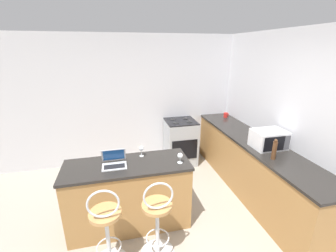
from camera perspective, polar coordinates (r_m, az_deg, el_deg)
The scene contains 13 objects.
wall_back at distance 4.66m, azimuth -6.88°, elevation 6.29°, with size 12.00×0.06×2.60m.
wall_right at distance 3.27m, azimuth 36.83°, elevation -3.18°, with size 0.06×12.00×2.60m.
breakfast_bar at distance 3.20m, azimuth -9.86°, elevation -16.80°, with size 1.61×0.62×0.93m.
counter_right at distance 4.08m, azimuth 20.25°, elevation -9.30°, with size 0.63×3.12×0.93m.
bar_stool_near at distance 2.71m, azimuth -15.26°, elevation -24.07°, with size 0.40×0.40×1.05m.
bar_stool_far at distance 2.73m, azimuth -2.67°, elevation -22.96°, with size 0.40×0.40×1.05m.
laptop at distance 2.94m, azimuth -13.52°, elevation -8.70°, with size 0.30×0.25×0.20m.
microwave at distance 3.62m, azimuth 24.23°, elevation -3.06°, with size 0.46×0.35×0.26m.
stove_range at distance 4.73m, azimuth 3.18°, elevation -4.05°, with size 0.61×0.61×0.94m.
pepper_mill at distance 3.28m, azimuth 25.41°, elevation -5.45°, with size 0.06×0.06×0.29m.
wine_glass_tall at distance 2.89m, azimuth 3.09°, elevation -7.65°, with size 0.07×0.07×0.14m.
mug_red at distance 4.94m, azimuth 14.46°, elevation 2.74°, with size 0.10×0.08×0.10m.
wine_glass_short at distance 3.07m, azimuth -6.79°, elevation -5.77°, with size 0.06×0.06×0.15m.
Camera 1 is at (-0.50, -1.89, 2.33)m, focal length 24.00 mm.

